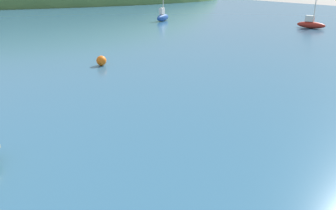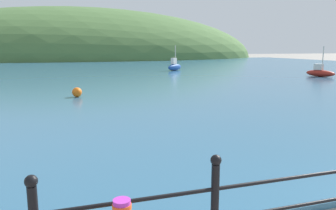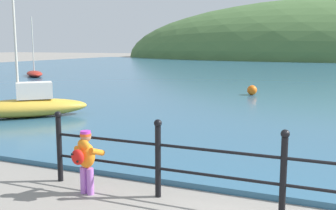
{
  "view_description": "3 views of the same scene",
  "coord_description": "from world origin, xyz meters",
  "views": [
    {
      "loc": [
        -6.68,
        -0.19,
        3.53
      ],
      "look_at": [
        -3.99,
        5.44,
        1.19
      ],
      "focal_mm": 35.0,
      "sensor_mm": 36.0,
      "label": 1
    },
    {
      "loc": [
        -3.79,
        -1.52,
        2.34
      ],
      "look_at": [
        -1.9,
        4.39,
        1.24
      ],
      "focal_mm": 35.0,
      "sensor_mm": 36.0,
      "label": 2
    },
    {
      "loc": [
        0.09,
        -3.73,
        2.3
      ],
      "look_at": [
        -3.35,
        4.4,
        0.95
      ],
      "focal_mm": 42.0,
      "sensor_mm": 36.0,
      "label": 3
    }
  ],
  "objects": [
    {
      "name": "water",
      "position": [
        0.0,
        32.0,
        0.05
      ],
      "size": [
        80.0,
        60.0,
        0.1
      ],
      "primitive_type": "cube",
      "color": "#2D5B7A",
      "rests_on": "ground"
    },
    {
      "name": "far_hillside",
      "position": [
        0.0,
        71.41,
        0.0
      ],
      "size": [
        77.71,
        42.74,
        20.87
      ],
      "color": "#476B38",
      "rests_on": "ground"
    },
    {
      "name": "boat_blue_hull",
      "position": [
        15.07,
        18.92,
        0.43
      ],
      "size": [
        1.41,
        2.34,
        2.31
      ],
      "color": "maroon",
      "rests_on": "water"
    },
    {
      "name": "boat_twin_mast",
      "position": [
        6.57,
        28.71,
        0.5
      ],
      "size": [
        2.06,
        1.85,
        2.41
      ],
      "color": "#1E4793",
      "rests_on": "water"
    },
    {
      "name": "mooring_buoy",
      "position": [
        -3.24,
        13.79,
        0.32
      ],
      "size": [
        0.44,
        0.44,
        0.44
      ],
      "primitive_type": "sphere",
      "color": "orange",
      "rests_on": "water"
    }
  ]
}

